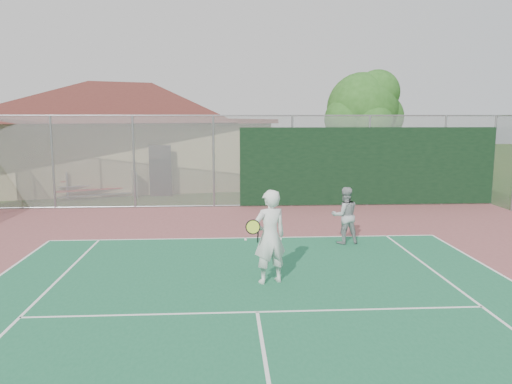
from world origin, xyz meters
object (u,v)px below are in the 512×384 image
tree (364,111)px  player_grey_back (345,216)px  player_white_front (270,237)px  clubhouse (128,124)px  bleachers (98,182)px

tree → player_grey_back: (-3.53, -11.07, -2.97)m
tree → player_white_front: 15.61m
clubhouse → tree: bearing=-20.9°
clubhouse → player_grey_back: size_ratio=10.06×
clubhouse → bleachers: clubhouse is taller
bleachers → clubhouse: bearing=56.6°
bleachers → player_white_front: bearing=-86.0°
tree → bleachers: bearing=-170.2°
clubhouse → bleachers: size_ratio=4.20×
bleachers → tree: 12.96m
player_white_front → clubhouse: bearing=-90.2°
bleachers → tree: size_ratio=0.65×
tree → player_grey_back: bearing=-107.7°
tree → player_white_front: tree is taller
clubhouse → bleachers: bearing=-110.6°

